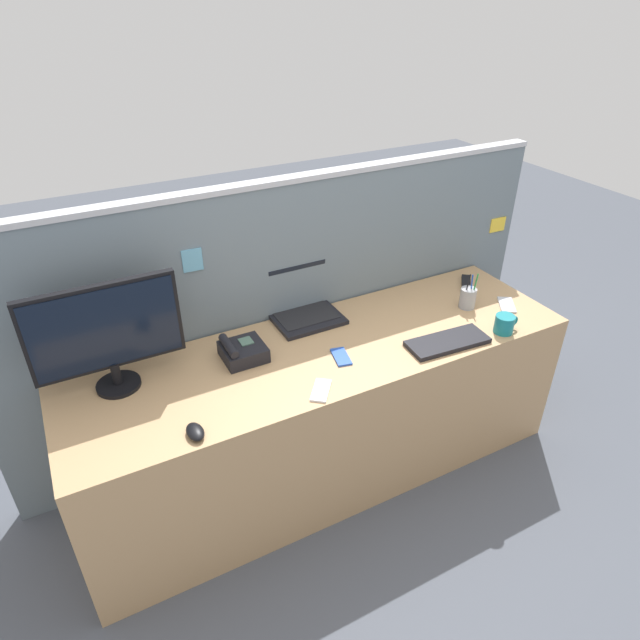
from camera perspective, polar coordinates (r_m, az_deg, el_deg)
name	(u,v)px	position (r m, az deg, el deg)	size (l,w,h in m)	color
ground_plane	(325,465)	(2.89, 0.48, -14.76)	(10.00, 10.00, 0.00)	#4C515B
desk	(325,411)	(2.64, 0.51, -9.39)	(2.28, 0.67, 0.72)	tan
cubicle_divider	(289,315)	(2.72, -3.19, 0.54)	(2.75, 0.08, 1.38)	slate
desktop_monitor	(106,332)	(2.22, -21.25, -1.16)	(0.57, 0.17, 0.45)	black
laptop	(302,304)	(2.63, -1.87, 1.70)	(0.32, 0.27, 0.26)	black
desk_phone	(242,351)	(2.37, -8.05, -3.20)	(0.18, 0.17, 0.10)	black
keyboard_main	(447,342)	(2.51, 13.03, -2.22)	(0.37, 0.15, 0.02)	black
computer_mouse_right_hand	(195,432)	(2.04, -12.77, -11.19)	(0.06, 0.10, 0.03)	black
pen_cup	(468,298)	(2.80, 15.02, 2.24)	(0.08, 0.08, 0.19)	#99999E
cell_phone_white_slab	(321,390)	(2.18, 0.10, -7.28)	(0.06, 0.14, 0.01)	silver
cell_phone_silver_slab	(507,305)	(2.89, 18.73, 1.50)	(0.07, 0.15, 0.01)	#B7BAC1
cell_phone_blue_case	(341,357)	(2.37, 2.19, -3.81)	(0.06, 0.13, 0.01)	blue
tv_remote	(466,283)	(3.03, 14.85, 3.68)	(0.04, 0.17, 0.02)	black
coffee_mug	(505,324)	(2.65, 18.54, -0.39)	(0.13, 0.09, 0.09)	#197A84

